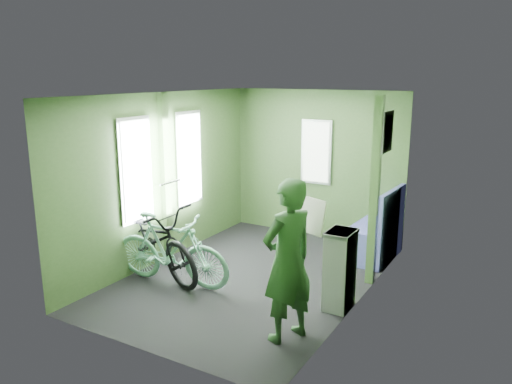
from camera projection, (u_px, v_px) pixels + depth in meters
room at (251, 166)px, 6.09m from camera, size 4.00×4.02×2.31m
bicycle_black at (155, 275)px, 6.43m from camera, size 2.03×1.35×1.07m
bicycle_mint at (172, 286)px, 6.12m from camera, size 1.62×0.77×1.00m
passenger at (288, 260)px, 4.73m from camera, size 0.58×0.72×1.61m
waste_box at (340, 270)px, 5.44m from camera, size 0.26×0.37×0.89m
bench_seat at (375, 238)px, 6.96m from camera, size 0.58×0.99×1.01m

